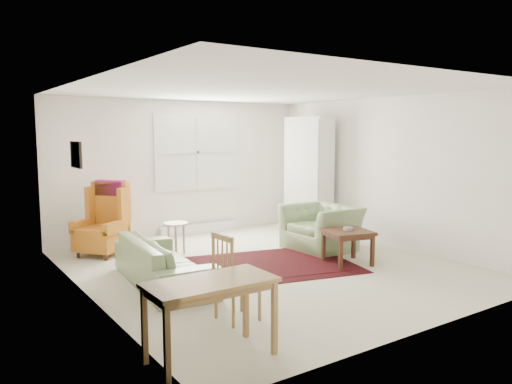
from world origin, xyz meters
TOP-DOWN VIEW (x-y plane):
  - room at (0.02, 0.21)m, footprint 5.04×5.54m
  - rug at (-0.11, 0.08)m, footprint 3.07×2.35m
  - sofa at (-1.56, 0.08)m, footprint 0.96×2.06m
  - armchair at (1.38, 0.41)m, footprint 1.01×1.15m
  - wingback_chair at (-1.78, 2.00)m, footprint 0.97×0.96m
  - coffee_table at (1.05, -0.53)m, footprint 0.75×0.75m
  - stool at (-0.78, 1.39)m, footprint 0.40×0.40m
  - cabinet at (2.10, 1.60)m, footprint 0.58×0.94m
  - desk at (-2.10, -2.12)m, footprint 1.09×0.55m
  - desk_chair at (-1.43, -1.48)m, footprint 0.42×0.42m

SIDE VIEW (x-z plane):
  - rug at x=-0.11m, z-range 0.00..0.03m
  - coffee_table at x=1.05m, z-range 0.00..0.51m
  - stool at x=-0.78m, z-range 0.00..0.52m
  - desk at x=-2.10m, z-range 0.00..0.69m
  - sofa at x=-1.56m, z-range 0.00..0.80m
  - armchair at x=1.38m, z-range 0.00..0.86m
  - desk_chair at x=-1.43m, z-range 0.00..0.91m
  - wingback_chair at x=-1.78m, z-range 0.00..1.16m
  - cabinet at x=2.10m, z-range 0.00..2.20m
  - room at x=0.02m, z-range 0.00..2.51m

